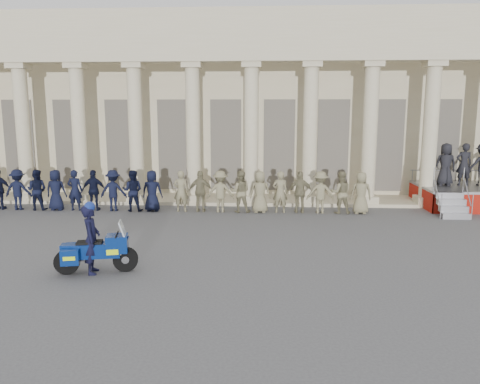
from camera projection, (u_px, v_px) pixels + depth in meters
name	position (u px, v px, depth m)	size (l,w,h in m)	color
ground	(197.00, 258.00, 13.51)	(90.00, 90.00, 0.00)	#4D4D50
building	(233.00, 105.00, 27.25)	(40.00, 12.50, 9.00)	#C4B693
officer_rank	(150.00, 191.00, 19.70)	(18.70, 0.66, 1.75)	black
reviewing_stand	(474.00, 174.00, 20.55)	(4.57, 4.30, 2.80)	gray
motorcycle	(97.00, 251.00, 12.18)	(2.12, 1.04, 1.37)	black
rider	(91.00, 238.00, 12.10)	(0.56, 0.74, 1.91)	black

